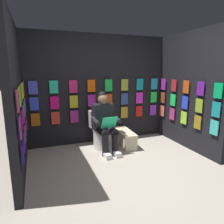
# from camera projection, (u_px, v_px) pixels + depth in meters

# --- Properties ---
(ground_plane) EXTENTS (30.00, 30.00, 0.00)m
(ground_plane) POSITION_uv_depth(u_px,v_px,m) (140.00, 183.00, 2.96)
(ground_plane) COLOR #B2A899
(display_wall_back) EXTENTS (3.23, 0.14, 2.36)m
(display_wall_back) POSITION_uv_depth(u_px,v_px,m) (99.00, 90.00, 4.51)
(display_wall_back) COLOR black
(display_wall_back) RESTS_ON ground
(display_wall_left) EXTENTS (0.14, 1.92, 2.36)m
(display_wall_left) POSITION_uv_depth(u_px,v_px,m) (189.00, 91.00, 4.15)
(display_wall_left) COLOR black
(display_wall_left) RESTS_ON ground
(display_wall_right) EXTENTS (0.14, 1.92, 2.36)m
(display_wall_right) POSITION_uv_depth(u_px,v_px,m) (16.00, 100.00, 3.03)
(display_wall_right) COLOR black
(display_wall_right) RESTS_ON ground
(toilet) EXTENTS (0.41, 0.56, 0.77)m
(toilet) POSITION_uv_depth(u_px,v_px,m) (101.00, 132.00, 4.26)
(toilet) COLOR white
(toilet) RESTS_ON ground
(person_reading) EXTENTS (0.54, 0.70, 1.19)m
(person_reading) POSITION_uv_depth(u_px,v_px,m) (105.00, 122.00, 4.01)
(person_reading) COLOR black
(person_reading) RESTS_ON ground
(comic_longbox_near) EXTENTS (0.32, 0.80, 0.32)m
(comic_longbox_near) POSITION_uv_depth(u_px,v_px,m) (125.00, 138.00, 4.39)
(comic_longbox_near) COLOR beige
(comic_longbox_near) RESTS_ON ground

